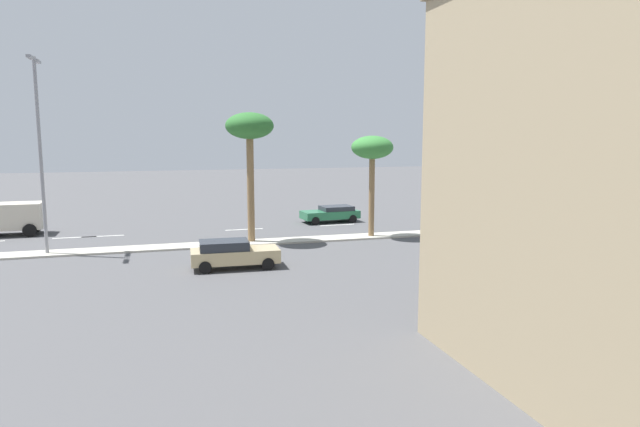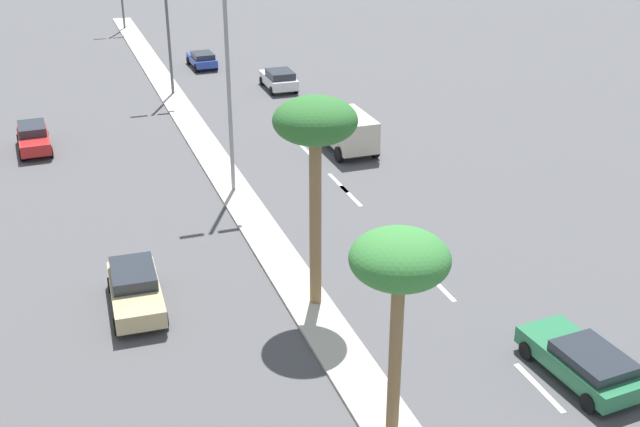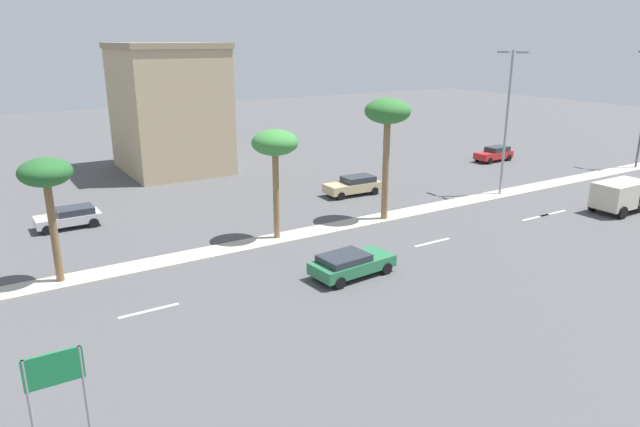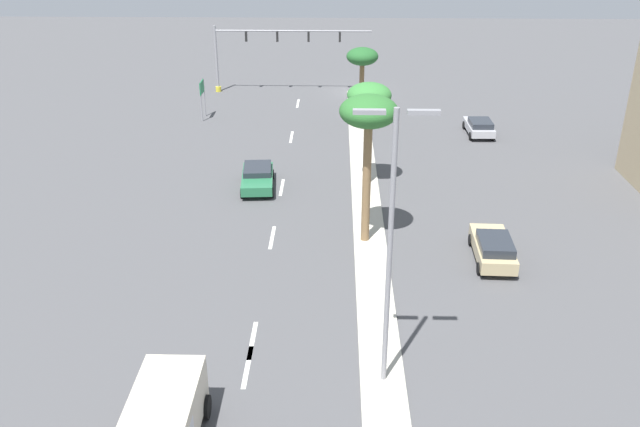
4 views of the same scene
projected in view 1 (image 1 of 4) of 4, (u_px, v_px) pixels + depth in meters
ground_plane at (181, 247)px, 34.49m from camera, size 160.00×160.00×0.00m
lane_stripe_trailing at (552, 215)px, 48.66m from camera, size 0.20×2.80×0.01m
lane_stripe_near at (455, 219)px, 45.97m from camera, size 0.20×2.80×0.01m
lane_stripe_inboard at (337, 225)px, 43.10m from camera, size 0.20×2.80×0.01m
lane_stripe_mid at (244, 229)px, 41.07m from camera, size 0.20×2.80×0.01m
lane_stripe_rear at (74, 238)px, 37.82m from camera, size 0.20×2.80×0.01m
lane_stripe_right at (103, 236)px, 38.33m from camera, size 0.20×2.80×0.01m
traffic_signal_gantry at (562, 164)px, 52.92m from camera, size 15.11×0.53×6.35m
directional_road_sign at (458, 182)px, 54.46m from camera, size 0.10×1.69×3.28m
palm_tree_mid at (532, 154)px, 40.69m from camera, size 2.56×2.56×6.42m
palm_tree_center at (372, 150)px, 37.09m from camera, size 2.82×2.82×6.79m
palm_tree_trailing at (250, 131)px, 35.01m from camera, size 3.06×3.06×8.25m
street_lamp_leading at (40, 142)px, 31.43m from camera, size 2.90×0.24×11.15m
sedan_tan_leading at (232, 253)px, 28.99m from camera, size 2.12×4.63×1.49m
sedan_green_right at (331, 213)px, 44.52m from camera, size 2.40×4.68×1.29m
sedan_silver_mid at (604, 244)px, 31.82m from camera, size 2.02×4.08×1.33m
box_truck at (4, 218)px, 38.49m from camera, size 2.49×5.31×2.25m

